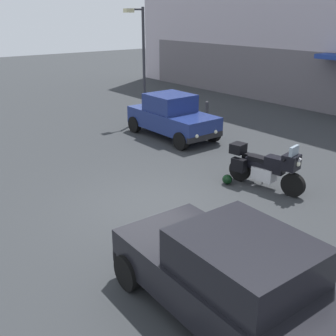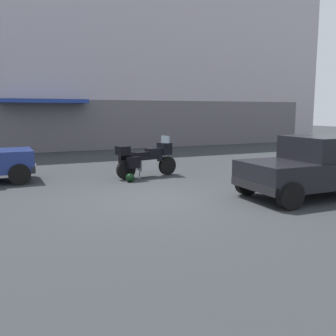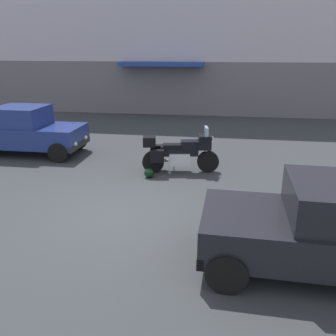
# 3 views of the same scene
# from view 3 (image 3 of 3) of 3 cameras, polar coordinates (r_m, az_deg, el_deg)

# --- Properties ---
(ground_plane) EXTENTS (80.00, 80.00, 0.00)m
(ground_plane) POSITION_cam_3_polar(r_m,az_deg,el_deg) (7.99, -7.83, -7.58)
(ground_plane) COLOR #2D3033
(building_facade_rear) EXTENTS (35.76, 3.40, 11.73)m
(building_facade_rear) POSITION_cam_3_polar(r_m,az_deg,el_deg) (20.77, 3.07, 25.11)
(building_facade_rear) COLOR #B2A8B2
(building_facade_rear) RESTS_ON ground
(motorcycle) EXTENTS (2.25, 0.94, 1.36)m
(motorcycle) POSITION_cam_3_polar(r_m,az_deg,el_deg) (10.41, 1.80, 2.58)
(motorcycle) COLOR black
(motorcycle) RESTS_ON ground
(helmet) EXTENTS (0.28, 0.28, 0.28)m
(helmet) POSITION_cam_3_polar(r_m,az_deg,el_deg) (10.11, -3.05, -0.79)
(helmet) COLOR black
(helmet) RESTS_ON ground
(car_hatchback_near) EXTENTS (3.88, 1.78, 1.64)m
(car_hatchback_near) POSITION_cam_3_polar(r_m,az_deg,el_deg) (13.17, -21.78, 5.55)
(car_hatchback_near) COLOR navy
(car_hatchback_near) RESTS_ON ground
(bollard_curbside) EXTENTS (0.16, 0.16, 0.80)m
(bollard_curbside) POSITION_cam_3_polar(r_m,az_deg,el_deg) (16.49, -20.27, 6.80)
(bollard_curbside) COLOR #333338
(bollard_curbside) RESTS_ON ground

